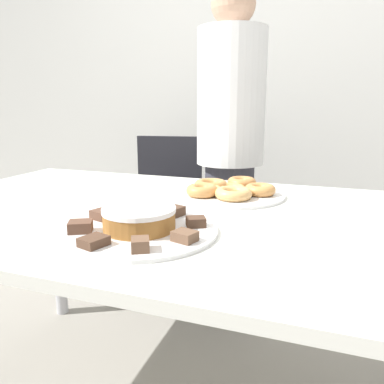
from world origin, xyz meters
name	(u,v)px	position (x,y,z in m)	size (l,w,h in m)	color
wall_back	(269,74)	(0.00, 1.62, 1.30)	(8.00, 0.05, 2.60)	beige
table	(185,235)	(0.00, 0.00, 0.70)	(1.88, 1.03, 0.78)	silver
person_standing	(230,150)	(-0.05, 0.80, 0.88)	(0.33, 0.33, 1.65)	#383842
office_chair_left	(165,219)	(-0.47, 0.91, 0.44)	(0.51, 0.51, 0.91)	black
plate_cake	(140,231)	(-0.04, -0.22, 0.78)	(0.40, 0.40, 0.01)	white
plate_donuts	(229,194)	(0.08, 0.25, 0.78)	(0.40, 0.40, 0.01)	white
frosted_cake	(139,218)	(-0.04, -0.22, 0.82)	(0.19, 0.19, 0.06)	#9E662D
lamington_0	(102,215)	(-0.18, -0.18, 0.80)	(0.06, 0.06, 0.02)	brown
lamington_1	(80,226)	(-0.17, -0.29, 0.80)	(0.07, 0.07, 0.03)	brown
lamington_2	(94,241)	(-0.08, -0.36, 0.80)	(0.06, 0.07, 0.02)	#513828
lamington_3	(140,244)	(0.03, -0.35, 0.80)	(0.06, 0.06, 0.03)	brown
lamington_4	(185,236)	(0.10, -0.26, 0.80)	(0.06, 0.06, 0.02)	brown
lamington_5	(196,222)	(0.09, -0.15, 0.80)	(0.06, 0.06, 0.02)	#513828
lamington_6	(175,211)	(0.00, -0.08, 0.80)	(0.06, 0.06, 0.03)	#513828
lamington_7	(139,210)	(-0.11, -0.09, 0.80)	(0.06, 0.06, 0.02)	brown
donut_0	(229,189)	(0.08, 0.25, 0.80)	(0.12, 0.12, 0.03)	tan
donut_1	(211,185)	(0.00, 0.28, 0.80)	(0.12, 0.12, 0.03)	#D18E4C
donut_2	(201,190)	(0.00, 0.17, 0.81)	(0.11, 0.11, 0.04)	#D18E4C
donut_3	(233,193)	(0.11, 0.17, 0.80)	(0.13, 0.13, 0.04)	#E5AD66
donut_4	(260,190)	(0.19, 0.25, 0.80)	(0.11, 0.11, 0.04)	#D18E4C
donut_5	(242,182)	(0.10, 0.35, 0.81)	(0.11, 0.11, 0.04)	#C68447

